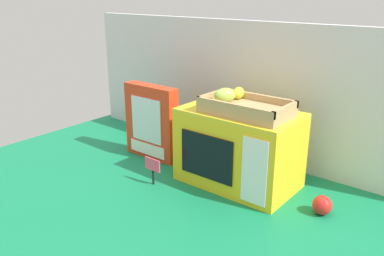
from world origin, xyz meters
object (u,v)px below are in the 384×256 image
object	(u,v)px
toy_microwave	(239,148)
price_sign	(153,167)
cookie_set_box	(151,122)
loose_toy_apple	(322,205)
food_groups_crate	(244,107)

from	to	relation	value
toy_microwave	price_sign	bearing A→B (deg)	-138.59
cookie_set_box	price_sign	size ratio (longest dim) A/B	3.04
cookie_set_box	price_sign	world-z (taller)	cookie_set_box
toy_microwave	loose_toy_apple	world-z (taller)	toy_microwave
toy_microwave	cookie_set_box	xyz separation A→B (m)	(-0.41, -0.02, 0.02)
food_groups_crate	toy_microwave	bearing A→B (deg)	142.72
toy_microwave	loose_toy_apple	xyz separation A→B (m)	(0.32, -0.02, -0.10)
price_sign	food_groups_crate	bearing A→B (deg)	36.22
cookie_set_box	price_sign	bearing A→B (deg)	-45.23
food_groups_crate	cookie_set_box	bearing A→B (deg)	-179.69
food_groups_crate	price_sign	xyz separation A→B (m)	(-0.25, -0.18, -0.23)
toy_microwave	price_sign	distance (m)	0.31
food_groups_crate	price_sign	distance (m)	0.39
food_groups_crate	loose_toy_apple	world-z (taller)	food_groups_crate
food_groups_crate	cookie_set_box	size ratio (longest dim) A/B	0.95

